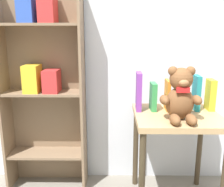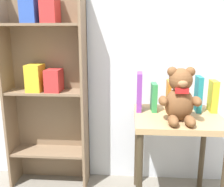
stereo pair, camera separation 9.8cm
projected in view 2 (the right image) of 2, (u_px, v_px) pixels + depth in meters
name	position (u px, v px, depth m)	size (l,w,h in m)	color
wall_back	(166.00, 24.00, 1.84)	(4.80, 0.06, 2.50)	silver
bookshelf_side	(47.00, 78.00, 1.87)	(0.60, 0.22, 1.51)	#7F664C
display_table	(177.00, 131.00, 1.64)	(0.55, 0.51, 0.66)	tan
teddy_bear	(180.00, 97.00, 1.47)	(0.25, 0.23, 0.33)	brown
book_standing_purple	(139.00, 92.00, 1.70)	(0.03, 0.15, 0.26)	purple
book_standing_green	(154.00, 97.00, 1.69)	(0.03, 0.12, 0.19)	#33934C
book_standing_orange	(168.00, 96.00, 1.69)	(0.02, 0.14, 0.21)	orange
book_standing_pink	(183.00, 96.00, 1.69)	(0.02, 0.14, 0.20)	#D17093
book_standing_teal	(198.00, 94.00, 1.68)	(0.03, 0.12, 0.24)	teal
book_standing_yellow	(213.00, 96.00, 1.68)	(0.04, 0.11, 0.21)	gold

